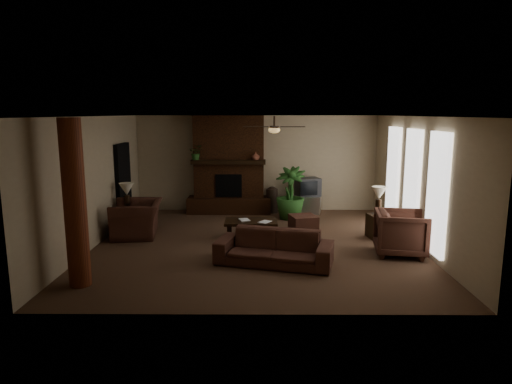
{
  "coord_description": "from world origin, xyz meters",
  "views": [
    {
      "loc": [
        0.06,
        -9.47,
        2.87
      ],
      "look_at": [
        0.0,
        0.4,
        1.1
      ],
      "focal_mm": 31.03,
      "sensor_mm": 36.0,
      "label": 1
    }
  ],
  "objects_px": {
    "log_column": "(75,204)",
    "coffee_table": "(251,223)",
    "sofa": "(274,242)",
    "armchair_left": "(137,213)",
    "lamp_left": "(127,191)",
    "lamp_right": "(379,195)",
    "side_table_right": "(380,226)",
    "floor_vase": "(272,198)",
    "ottoman": "(303,223)",
    "tv_stand": "(306,204)",
    "armchair_right": "(401,231)",
    "side_table_left": "(130,220)",
    "floor_plant": "(290,204)"
  },
  "relations": [
    {
      "from": "floor_plant",
      "to": "armchair_left",
      "type": "bearing_deg",
      "value": -155.25
    },
    {
      "from": "armchair_right",
      "to": "sofa",
      "type": "bearing_deg",
      "value": 111.91
    },
    {
      "from": "log_column",
      "to": "floor_vase",
      "type": "bearing_deg",
      "value": 58.53
    },
    {
      "from": "floor_vase",
      "to": "side_table_right",
      "type": "distance_m",
      "value": 3.59
    },
    {
      "from": "sofa",
      "to": "armchair_left",
      "type": "relative_size",
      "value": 1.75
    },
    {
      "from": "log_column",
      "to": "ottoman",
      "type": "xyz_separation_m",
      "value": [
        4.11,
        3.46,
        -1.2
      ]
    },
    {
      "from": "armchair_right",
      "to": "coffee_table",
      "type": "height_order",
      "value": "armchair_right"
    },
    {
      "from": "tv_stand",
      "to": "floor_vase",
      "type": "xyz_separation_m",
      "value": [
        -0.99,
        -0.0,
        0.18
      ]
    },
    {
      "from": "tv_stand",
      "to": "floor_vase",
      "type": "bearing_deg",
      "value": -167.32
    },
    {
      "from": "log_column",
      "to": "sofa",
      "type": "relative_size",
      "value": 1.27
    },
    {
      "from": "armchair_right",
      "to": "lamp_left",
      "type": "bearing_deg",
      "value": 82.84
    },
    {
      "from": "floor_plant",
      "to": "side_table_right",
      "type": "xyz_separation_m",
      "value": [
        1.95,
        -1.87,
        -0.12
      ]
    },
    {
      "from": "floor_vase",
      "to": "side_table_left",
      "type": "relative_size",
      "value": 1.4
    },
    {
      "from": "log_column",
      "to": "floor_plant",
      "type": "relative_size",
      "value": 1.96
    },
    {
      "from": "lamp_left",
      "to": "lamp_right",
      "type": "height_order",
      "value": "same"
    },
    {
      "from": "floor_plant",
      "to": "side_table_left",
      "type": "bearing_deg",
      "value": -162.24
    },
    {
      "from": "sofa",
      "to": "lamp_right",
      "type": "height_order",
      "value": "lamp_right"
    },
    {
      "from": "floor_plant",
      "to": "lamp_right",
      "type": "height_order",
      "value": "lamp_right"
    },
    {
      "from": "side_table_left",
      "to": "side_table_right",
      "type": "height_order",
      "value": "same"
    },
    {
      "from": "log_column",
      "to": "lamp_right",
      "type": "distance_m",
      "value": 6.51
    },
    {
      "from": "armchair_left",
      "to": "floor_vase",
      "type": "relative_size",
      "value": 1.64
    },
    {
      "from": "tv_stand",
      "to": "floor_vase",
      "type": "relative_size",
      "value": 1.1
    },
    {
      "from": "floor_vase",
      "to": "ottoman",
      "type": "bearing_deg",
      "value": -71.3
    },
    {
      "from": "armchair_left",
      "to": "ottoman",
      "type": "height_order",
      "value": "armchair_left"
    },
    {
      "from": "floor_plant",
      "to": "side_table_right",
      "type": "height_order",
      "value": "floor_plant"
    },
    {
      "from": "lamp_left",
      "to": "side_table_right",
      "type": "height_order",
      "value": "lamp_left"
    },
    {
      "from": "ottoman",
      "to": "floor_plant",
      "type": "distance_m",
      "value": 1.36
    },
    {
      "from": "log_column",
      "to": "armchair_left",
      "type": "height_order",
      "value": "log_column"
    },
    {
      "from": "sofa",
      "to": "armchair_left",
      "type": "height_order",
      "value": "armchair_left"
    },
    {
      "from": "ottoman",
      "to": "side_table_left",
      "type": "bearing_deg",
      "value": 179.64
    },
    {
      "from": "armchair_right",
      "to": "lamp_left",
      "type": "xyz_separation_m",
      "value": [
        -6.1,
        1.79,
        0.5
      ]
    },
    {
      "from": "floor_plant",
      "to": "lamp_left",
      "type": "relative_size",
      "value": 2.2
    },
    {
      "from": "log_column",
      "to": "coffee_table",
      "type": "relative_size",
      "value": 2.33
    },
    {
      "from": "sofa",
      "to": "tv_stand",
      "type": "relative_size",
      "value": 2.6
    },
    {
      "from": "armchair_left",
      "to": "ottoman",
      "type": "distance_m",
      "value": 4.0
    },
    {
      "from": "sofa",
      "to": "coffee_table",
      "type": "bearing_deg",
      "value": 119.79
    },
    {
      "from": "log_column",
      "to": "side_table_left",
      "type": "height_order",
      "value": "log_column"
    },
    {
      "from": "coffee_table",
      "to": "floor_vase",
      "type": "height_order",
      "value": "floor_vase"
    },
    {
      "from": "floor_plant",
      "to": "log_column",
      "type": "bearing_deg",
      "value": -129.0
    },
    {
      "from": "sofa",
      "to": "tv_stand",
      "type": "height_order",
      "value": "sofa"
    },
    {
      "from": "lamp_left",
      "to": "side_table_right",
      "type": "bearing_deg",
      "value": -5.21
    },
    {
      "from": "lamp_right",
      "to": "log_column",
      "type": "bearing_deg",
      "value": -152.91
    },
    {
      "from": "lamp_left",
      "to": "coffee_table",
      "type": "bearing_deg",
      "value": -11.81
    },
    {
      "from": "ottoman",
      "to": "armchair_right",
      "type": "bearing_deg",
      "value": -44.77
    },
    {
      "from": "armchair_left",
      "to": "lamp_left",
      "type": "relative_size",
      "value": 1.94
    },
    {
      "from": "armchair_left",
      "to": "side_table_left",
      "type": "distance_m",
      "value": 0.59
    },
    {
      "from": "side_table_left",
      "to": "armchair_left",
      "type": "bearing_deg",
      "value": -53.53
    },
    {
      "from": "coffee_table",
      "to": "lamp_left",
      "type": "height_order",
      "value": "lamp_left"
    },
    {
      "from": "tv_stand",
      "to": "lamp_right",
      "type": "xyz_separation_m",
      "value": [
        1.4,
        -2.59,
        0.75
      ]
    },
    {
      "from": "log_column",
      "to": "side_table_right",
      "type": "xyz_separation_m",
      "value": [
        5.82,
        2.91,
        -1.12
      ]
    }
  ]
}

